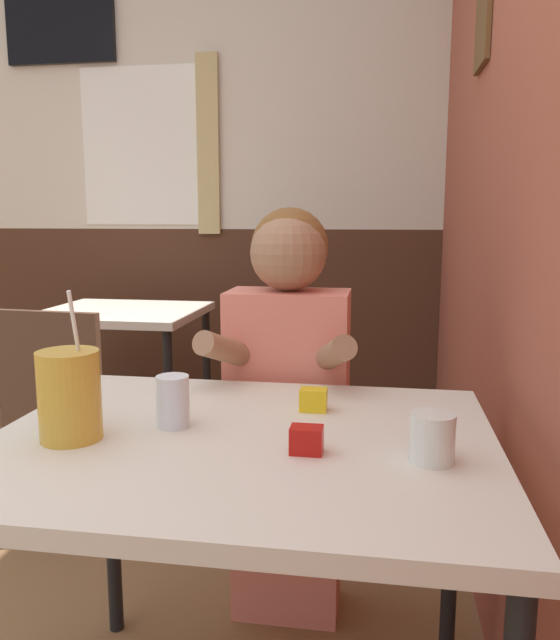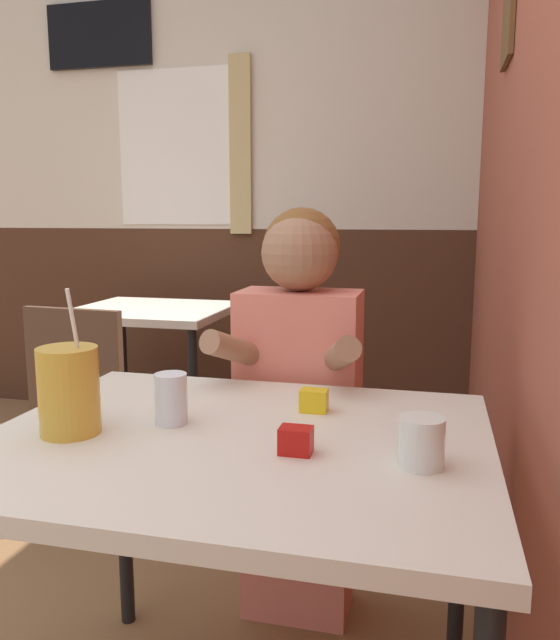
# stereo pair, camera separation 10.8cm
# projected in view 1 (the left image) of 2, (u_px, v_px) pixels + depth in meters

# --- Properties ---
(brick_wall_right) EXTENTS (0.08, 4.53, 2.70)m
(brick_wall_right) POSITION_uv_depth(u_px,v_px,m) (493.00, 158.00, 1.98)
(brick_wall_right) COLOR #9E4C38
(brick_wall_right) RESTS_ON ground_plane
(back_wall) EXTENTS (5.21, 0.09, 2.70)m
(back_wall) POSITION_uv_depth(u_px,v_px,m) (236.00, 182.00, 3.42)
(back_wall) COLOR beige
(back_wall) RESTS_ON ground_plane
(main_table) EXTENTS (1.00, 0.82, 0.74)m
(main_table) POSITION_uv_depth(u_px,v_px,m) (242.00, 468.00, 1.25)
(main_table) COLOR beige
(main_table) RESTS_ON ground_plane
(background_table) EXTENTS (0.72, 0.66, 0.74)m
(background_table) POSITION_uv_depth(u_px,v_px,m) (123.00, 329.00, 2.95)
(background_table) COLOR beige
(background_table) RESTS_ON ground_plane
(chair_near_window) EXTENTS (0.43, 0.43, 0.84)m
(chair_near_window) POSITION_uv_depth(u_px,v_px,m) (69.00, 400.00, 2.34)
(chair_near_window) COLOR #4C3323
(chair_near_window) RESTS_ON ground_plane
(person_seated) EXTENTS (0.42, 0.41, 1.19)m
(person_seated) POSITION_uv_depth(u_px,v_px,m) (288.00, 403.00, 1.79)
(person_seated) COLOR #EA7F6B
(person_seated) RESTS_ON ground_plane
(cocktail_pitcher) EXTENTS (0.12, 0.12, 0.30)m
(cocktail_pitcher) POSITION_uv_depth(u_px,v_px,m) (70.00, 395.00, 1.21)
(cocktail_pitcher) COLOR gold
(cocktail_pitcher) RESTS_ON main_table
(glass_near_pitcher) EXTENTS (0.07, 0.07, 0.11)m
(glass_near_pitcher) POSITION_uv_depth(u_px,v_px,m) (173.00, 401.00, 1.29)
(glass_near_pitcher) COLOR silver
(glass_near_pitcher) RESTS_ON main_table
(glass_center) EXTENTS (0.08, 0.08, 0.09)m
(glass_center) POSITION_uv_depth(u_px,v_px,m) (432.00, 438.00, 1.10)
(glass_center) COLOR silver
(glass_center) RESTS_ON main_table
(condiment_ketchup) EXTENTS (0.06, 0.04, 0.05)m
(condiment_ketchup) POSITION_uv_depth(u_px,v_px,m) (306.00, 440.00, 1.15)
(condiment_ketchup) COLOR #B7140F
(condiment_ketchup) RESTS_ON main_table
(condiment_mustard) EXTENTS (0.06, 0.04, 0.05)m
(condiment_mustard) POSITION_uv_depth(u_px,v_px,m) (313.00, 400.00, 1.40)
(condiment_mustard) COLOR yellow
(condiment_mustard) RESTS_ON main_table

